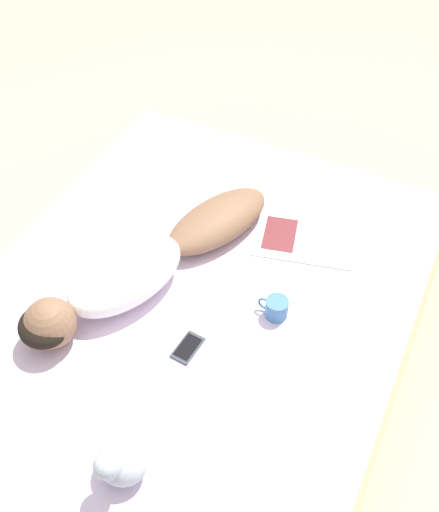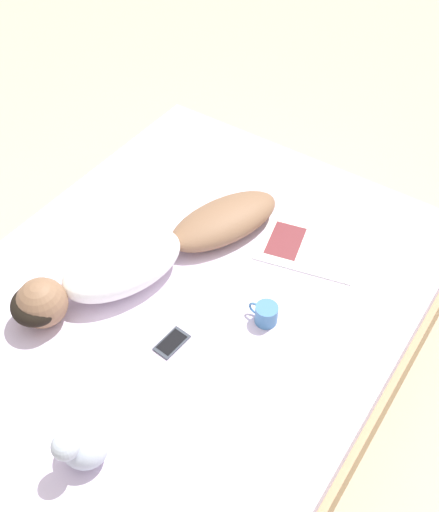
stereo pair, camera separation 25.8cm
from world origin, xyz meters
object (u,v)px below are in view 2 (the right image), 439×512
object	(u,v)px
cell_phone	(172,343)
open_magazine	(308,247)
coffee_mug	(266,314)
person	(140,257)

from	to	relation	value
cell_phone	open_magazine	bearing A→B (deg)	-99.87
open_magazine	coffee_mug	distance (m)	0.46
open_magazine	cell_phone	xyz separation A→B (m)	(0.19, 0.76, 0.00)
person	open_magazine	distance (m)	0.76
cell_phone	person	bearing A→B (deg)	-29.52
person	coffee_mug	bearing A→B (deg)	-151.31
open_magazine	coffee_mug	bearing A→B (deg)	82.67
coffee_mug	cell_phone	xyz separation A→B (m)	(0.25, 0.30, -0.04)
open_magazine	cell_phone	world-z (taller)	same
person	coffee_mug	size ratio (longest dim) A/B	9.87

